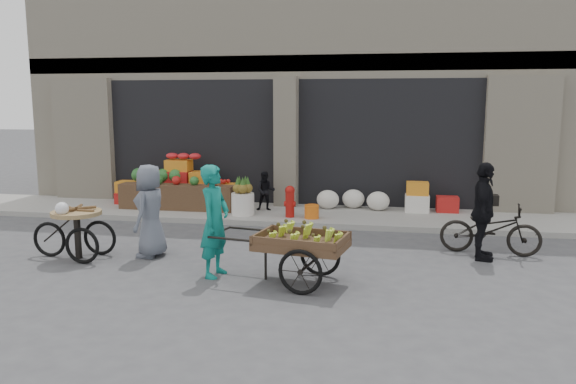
% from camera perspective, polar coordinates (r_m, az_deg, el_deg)
% --- Properties ---
extents(ground, '(80.00, 80.00, 0.00)m').
position_cam_1_polar(ground, '(9.34, -5.83, -7.55)').
color(ground, '#424244').
rests_on(ground, ground).
extents(sidewalk, '(18.00, 2.20, 0.12)m').
position_cam_1_polar(sidewalk, '(13.19, -0.88, -2.27)').
color(sidewalk, gray).
rests_on(sidewalk, ground).
extents(building, '(14.00, 6.45, 7.00)m').
position_cam_1_polar(building, '(16.82, 1.76, 11.54)').
color(building, beige).
rests_on(building, ground).
extents(fruit_display, '(3.10, 1.12, 1.24)m').
position_cam_1_polar(fruit_display, '(14.04, -10.65, 0.81)').
color(fruit_display, red).
rests_on(fruit_display, sidewalk).
extents(pineapple_bin, '(0.52, 0.52, 0.50)m').
position_cam_1_polar(pineapple_bin, '(12.83, -4.61, -1.22)').
color(pineapple_bin, silver).
rests_on(pineapple_bin, sidewalk).
extents(fire_hydrant, '(0.22, 0.22, 0.71)m').
position_cam_1_polar(fire_hydrant, '(12.52, 0.19, -0.83)').
color(fire_hydrant, '#A5140F').
rests_on(fire_hydrant, sidewalk).
extents(orange_bucket, '(0.32, 0.32, 0.30)m').
position_cam_1_polar(orange_bucket, '(12.43, 2.42, -2.00)').
color(orange_bucket, orange).
rests_on(orange_bucket, sidewalk).
extents(right_bay_goods, '(3.35, 0.60, 0.70)m').
position_cam_1_polar(right_bay_goods, '(13.48, 10.59, -0.68)').
color(right_bay_goods, silver).
rests_on(right_bay_goods, sidewalk).
extents(seated_person, '(0.51, 0.43, 0.93)m').
position_cam_1_polar(seated_person, '(13.27, -2.29, 0.10)').
color(seated_person, black).
rests_on(seated_person, sidewalk).
extents(banana_cart, '(2.34, 1.27, 0.93)m').
position_cam_1_polar(banana_cart, '(8.29, 1.06, -4.83)').
color(banana_cart, brown).
rests_on(banana_cart, ground).
extents(vendor_woman, '(0.51, 0.69, 1.74)m').
position_cam_1_polar(vendor_woman, '(8.69, -7.45, -2.94)').
color(vendor_woman, '#0F756A').
rests_on(vendor_woman, ground).
extents(tricycle_cart, '(1.43, 0.86, 0.95)m').
position_cam_1_polar(tricycle_cart, '(10.29, -20.67, -3.29)').
color(tricycle_cart, '#9E7F51').
rests_on(tricycle_cart, ground).
extents(vendor_grey, '(0.56, 0.82, 1.62)m').
position_cam_1_polar(vendor_grey, '(10.01, -13.82, -1.87)').
color(vendor_grey, slate).
rests_on(vendor_grey, ground).
extents(bicycle, '(1.78, 0.82, 0.90)m').
position_cam_1_polar(bicycle, '(10.56, 19.86, -3.57)').
color(bicycle, black).
rests_on(bicycle, ground).
extents(cyclist, '(0.54, 1.03, 1.68)m').
position_cam_1_polar(cyclist, '(10.06, 19.22, -1.89)').
color(cyclist, black).
rests_on(cyclist, ground).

